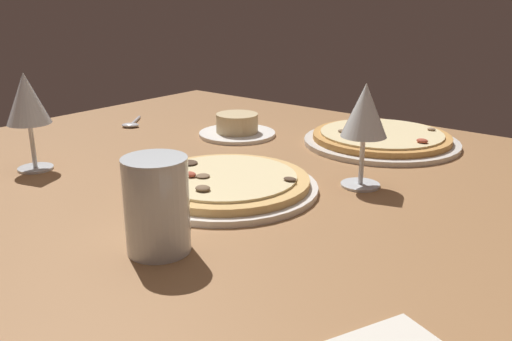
# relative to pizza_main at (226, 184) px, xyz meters

# --- Properties ---
(dining_table) EXTENTS (1.50, 1.10, 0.04)m
(dining_table) POSITION_rel_pizza_main_xyz_m (0.06, 0.08, -0.03)
(dining_table) COLOR #996B42
(dining_table) RESTS_ON ground
(pizza_main) EXTENTS (0.29, 0.29, 0.03)m
(pizza_main) POSITION_rel_pizza_main_xyz_m (0.00, 0.00, 0.00)
(pizza_main) COLOR silver
(pizza_main) RESTS_ON dining_table
(pizza_side) EXTENTS (0.32, 0.32, 0.03)m
(pizza_side) POSITION_rel_pizza_main_xyz_m (0.06, 0.41, 0.00)
(pizza_side) COLOR silver
(pizza_side) RESTS_ON dining_table
(ramekin_on_saucer) EXTENTS (0.17, 0.17, 0.05)m
(ramekin_on_saucer) POSITION_rel_pizza_main_xyz_m (-0.21, 0.27, 0.01)
(ramekin_on_saucer) COLOR white
(ramekin_on_saucer) RESTS_ON dining_table
(wine_glass_far) EXTENTS (0.07, 0.07, 0.17)m
(wine_glass_far) POSITION_rel_pizza_main_xyz_m (0.15, 0.15, 0.11)
(wine_glass_far) COLOR silver
(wine_glass_far) RESTS_ON dining_table
(wine_glass_near) EXTENTS (0.07, 0.07, 0.17)m
(wine_glass_near) POSITION_rel_pizza_main_xyz_m (-0.34, -0.13, 0.11)
(wine_glass_near) COLOR silver
(wine_glass_near) RESTS_ON dining_table
(water_glass) EXTENTS (0.08, 0.08, 0.12)m
(water_glass) POSITION_rel_pizza_main_xyz_m (0.08, -0.21, 0.04)
(water_glass) COLOR silver
(water_glass) RESTS_ON dining_table
(spoon) EXTENTS (0.08, 0.10, 0.01)m
(spoon) POSITION_rel_pizza_main_xyz_m (-0.46, 0.19, -0.01)
(spoon) COLOR silver
(spoon) RESTS_ON dining_table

